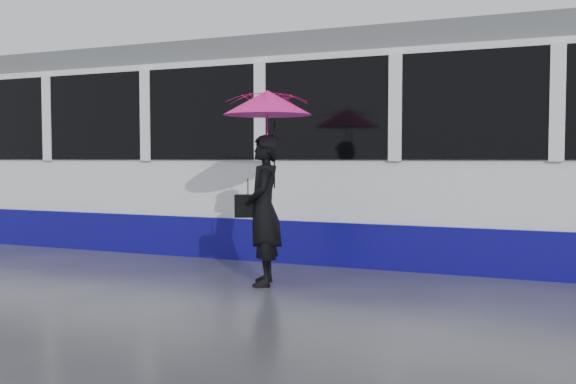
% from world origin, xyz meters
% --- Properties ---
extents(ground, '(90.00, 90.00, 0.00)m').
position_xyz_m(ground, '(0.00, 0.00, 0.00)').
color(ground, '#2E2E33').
rests_on(ground, ground).
extents(rails, '(34.00, 1.51, 0.02)m').
position_xyz_m(rails, '(0.00, 2.50, 0.01)').
color(rails, '#3F3D38').
rests_on(rails, ground).
extents(tram, '(26.00, 2.56, 3.35)m').
position_xyz_m(tram, '(-1.19, 2.50, 1.64)').
color(tram, white).
rests_on(tram, ground).
extents(woman, '(0.66, 0.77, 1.80)m').
position_xyz_m(woman, '(1.09, -0.31, 0.90)').
color(woman, black).
rests_on(woman, ground).
extents(umbrella, '(1.39, 1.39, 1.21)m').
position_xyz_m(umbrella, '(1.14, -0.31, 1.97)').
color(umbrella, '#FF1566').
rests_on(umbrella, ground).
extents(handbag, '(0.35, 0.26, 0.46)m').
position_xyz_m(handbag, '(0.87, -0.29, 0.94)').
color(handbag, black).
rests_on(handbag, ground).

